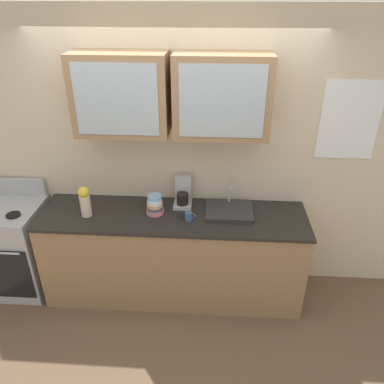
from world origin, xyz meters
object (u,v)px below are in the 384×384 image
bowl_stack (155,205)px  sink_faucet (229,210)px  cup_near_sink (189,216)px  coffee_maker (183,194)px  stove_range (16,248)px  vase (85,201)px

bowl_stack → sink_faucet: bearing=5.2°
cup_near_sink → coffee_maker: coffee_maker is taller
stove_range → cup_near_sink: (1.75, -0.08, 0.50)m
vase → coffee_maker: size_ratio=1.02×
stove_range → bowl_stack: bowl_stack is taller
bowl_stack → coffee_maker: coffee_maker is taller
stove_range → vase: (0.81, -0.06, 0.61)m
sink_faucet → stove_range: bearing=-177.6°
stove_range → bowl_stack: (1.43, 0.03, 0.54)m
coffee_maker → bowl_stack: bearing=-143.2°
vase → stove_range: bearing=175.9°
cup_near_sink → coffee_maker: bearing=105.0°
cup_near_sink → stove_range: bearing=177.5°
bowl_stack → vase: bearing=-172.3°
stove_range → coffee_maker: (1.68, 0.21, 0.57)m
vase → cup_near_sink: bearing=-1.1°
vase → cup_near_sink: size_ratio=2.98×
bowl_stack → vase: vase is taller
sink_faucet → coffee_maker: size_ratio=1.51×
bowl_stack → cup_near_sink: bearing=-17.6°
cup_near_sink → sink_faucet: bearing=24.1°
sink_faucet → coffee_maker: 0.47m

